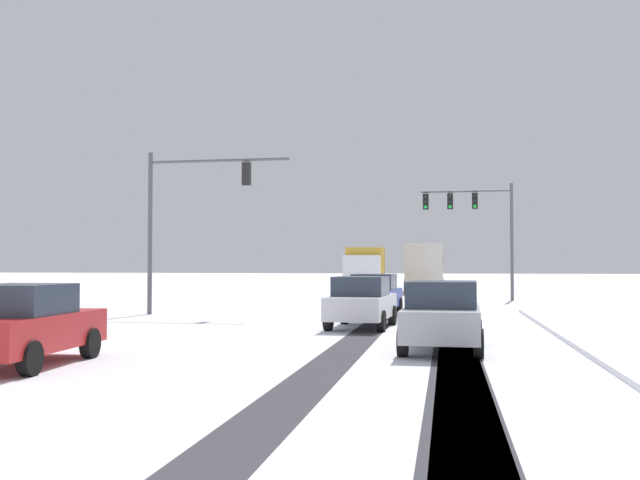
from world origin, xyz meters
The scene contains 11 objects.
wheel_track_left_lane centered at (4.25, 13.67, 0.00)m, with size 0.99×30.08×0.01m, color #38383D.
wheel_track_right_lane centered at (4.34, 13.67, 0.00)m, with size 0.91×30.08×0.01m, color #38383D.
wheel_track_center centered at (1.76, 13.67, 0.00)m, with size 0.94×30.08×0.01m, color #38383D.
traffic_signal_far_right centered at (5.67, 37.41, 4.76)m, with size 5.06×0.50×6.50m.
traffic_signal_near_left centered at (-6.08, 23.33, 4.41)m, with size 5.83×0.38×6.50m.
car_blue_lead centered at (1.29, 24.33, 0.82)m, with size 2.00×4.19×1.62m.
car_white_second centered at (1.43, 18.62, 0.82)m, with size 2.01×4.19×1.62m.
car_silver_third centered at (3.97, 12.83, 0.82)m, with size 1.93×4.15×1.62m.
car_red_fourth centered at (-4.20, 8.87, 0.82)m, with size 2.01×4.19×1.62m.
bus_oncoming centered at (2.53, 49.30, 1.99)m, with size 2.77×11.03×3.38m.
box_truck_delivery centered at (-0.95, 41.33, 1.63)m, with size 2.55×7.49×3.02m.
Camera 1 is at (4.08, -4.49, 2.02)m, focal length 41.21 mm.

